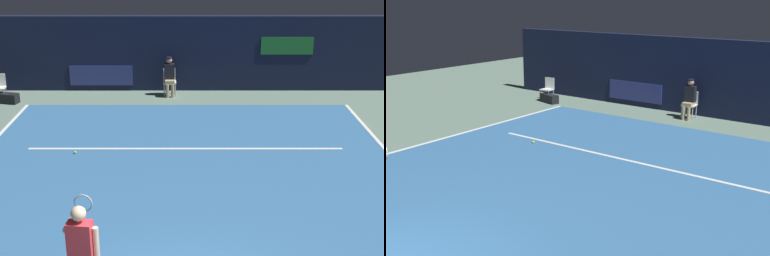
# 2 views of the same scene
# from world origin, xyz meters

# --- Properties ---
(ground_plane) EXTENTS (33.14, 33.14, 0.00)m
(ground_plane) POSITION_xyz_m (0.00, 4.78, 0.00)
(ground_plane) COLOR slate
(court_surface) EXTENTS (10.42, 11.57, 0.01)m
(court_surface) POSITION_xyz_m (0.00, 4.78, 0.01)
(court_surface) COLOR #336699
(court_surface) RESTS_ON ground
(line_service) EXTENTS (8.13, 0.10, 0.01)m
(line_service) POSITION_xyz_m (0.00, 6.81, 0.01)
(line_service) COLOR white
(line_service) RESTS_ON court_surface
(back_wall) EXTENTS (17.20, 0.33, 2.60)m
(back_wall) POSITION_xyz_m (-0.00, 12.44, 1.30)
(back_wall) COLOR #141933
(back_wall) RESTS_ON ground
(tennis_player) EXTENTS (0.52, 0.98, 1.73)m
(tennis_player) POSITION_xyz_m (-1.42, 0.49, 0.99)
(tennis_player) COLOR beige
(tennis_player) RESTS_ON ground
(line_judge_on_chair) EXTENTS (0.47, 0.55, 1.32)m
(line_judge_on_chair) POSITION_xyz_m (-0.59, 11.71, 0.69)
(line_judge_on_chair) COLOR white
(line_judge_on_chair) RESTS_ON ground
(tennis_ball) EXTENTS (0.07, 0.07, 0.07)m
(tennis_ball) POSITION_xyz_m (-2.79, 6.49, 0.05)
(tennis_ball) COLOR #CCE033
(tennis_ball) RESTS_ON court_surface
(equipment_bag) EXTENTS (0.89, 0.53, 0.32)m
(equipment_bag) POSITION_xyz_m (-5.93, 10.86, 0.16)
(equipment_bag) COLOR black
(equipment_bag) RESTS_ON ground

